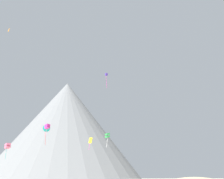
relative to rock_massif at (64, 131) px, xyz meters
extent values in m
cone|color=slate|center=(0.49, -0.28, 0.44)|extent=(77.13, 77.13, 46.15)
cone|color=slate|center=(-10.86, 6.14, -9.70)|extent=(27.51, 27.51, 25.88)
cube|color=orange|center=(-14.47, -66.14, 17.64)|extent=(0.51, 0.89, 0.83)
cube|color=#E5668C|center=(-15.80, -46.43, -11.94)|extent=(2.00, 2.03, 0.96)
cube|color=#E5668C|center=(-15.80, -46.43, -11.19)|extent=(2.00, 2.03, 0.96)
cylinder|color=teal|center=(-16.09, -46.43, -13.93)|extent=(0.21, 0.25, 3.36)
cube|color=#D1339E|center=(-2.06, -73.50, -9.78)|extent=(1.34, 1.34, 0.65)
cube|color=#D1339E|center=(-2.06, -73.50, -9.32)|extent=(1.34, 1.34, 0.65)
cylinder|color=pink|center=(-2.24, -73.50, -10.76)|extent=(0.14, 0.09, 1.57)
cube|color=#5138B2|center=(14.31, -48.81, 11.99)|extent=(0.97, 0.97, 0.37)
cube|color=#5138B2|center=(14.31, -48.81, 12.47)|extent=(0.97, 0.97, 0.37)
cylinder|color=#D1339E|center=(14.31, -48.81, 9.69)|extent=(0.38, 0.12, 4.27)
cone|color=teal|center=(-3.69, -55.40, -7.22)|extent=(2.17, 0.93, 2.09)
cylinder|color=red|center=(-3.89, -55.40, -10.09)|extent=(0.36, 0.20, 3.64)
cube|color=green|center=(12.95, -63.38, -10.36)|extent=(1.39, 1.36, 0.69)
cube|color=green|center=(12.95, -63.38, -9.69)|extent=(1.39, 1.36, 0.69)
cylinder|color=white|center=(12.87, -63.38, -11.87)|extent=(0.40, 0.18, 2.58)
cube|color=yellow|center=(7.98, -71.44, -12.31)|extent=(0.94, 0.76, 1.47)
cylinder|color=#D1339E|center=(7.70, -71.44, -13.79)|extent=(0.25, 0.20, 1.57)
camera|label=1|loc=(3.49, -141.80, -20.23)|focal=47.49mm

